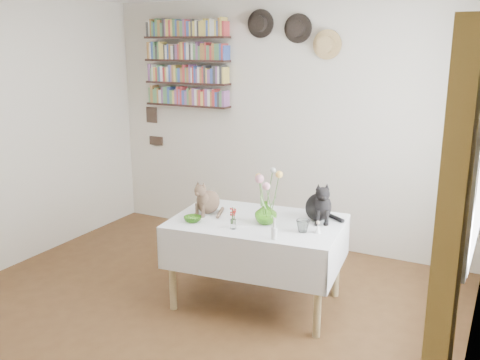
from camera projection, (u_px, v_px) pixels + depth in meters
The scene contains 15 objects.
room at pixel (151, 170), 3.56m from camera, with size 4.08×4.58×2.58m.
curtain at pixel (451, 236), 2.63m from camera, with size 0.12×0.38×2.10m, color brown.
dining_table at pixel (257, 241), 4.26m from camera, with size 1.41×0.99×0.71m.
tabby_cat at pixel (208, 196), 4.37m from camera, with size 0.19×0.25×0.29m, color brown, non-canonical shape.
black_cat at pixel (319, 200), 4.19m from camera, with size 0.22×0.28×0.33m, color black, non-canonical shape.
flower_vase at pixel (266, 213), 4.12m from camera, with size 0.17×0.17×0.18m, color #7ED13F.
green_bowl at pixel (193, 219), 4.18m from camera, with size 0.14×0.14×0.04m, color #7ED13F.
drinking_glass at pixel (303, 226), 3.95m from camera, with size 0.10×0.10×0.09m, color white.
candlestick at pixel (274, 232), 3.81m from camera, with size 0.04×0.04×0.16m.
berry_jar at pixel (233, 218), 4.01m from camera, with size 0.05×0.05×0.18m.
porcelain_figurine at pixel (318, 228), 3.93m from camera, with size 0.05×0.05×0.09m.
flower_bouquet at pixel (267, 181), 4.07m from camera, with size 0.17×0.12×0.39m.
bookshelf_unit at pixel (187, 64), 5.76m from camera, with size 1.00×0.16×0.91m.
wall_hats at pixel (294, 32), 5.15m from camera, with size 0.98×0.09×0.48m.
wall_art_plaques at pixel (154, 126), 6.23m from camera, with size 0.21×0.02×0.44m.
Camera 1 is at (2.12, -2.80, 2.08)m, focal length 40.00 mm.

